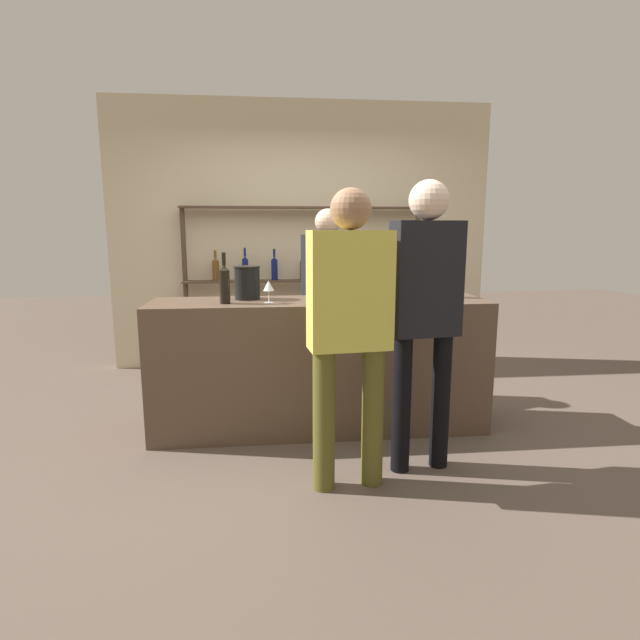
{
  "coord_description": "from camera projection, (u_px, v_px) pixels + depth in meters",
  "views": [
    {
      "loc": [
        -0.37,
        -3.57,
        1.48
      ],
      "look_at": [
        0.0,
        0.0,
        0.83
      ],
      "focal_mm": 28.0,
      "sensor_mm": 36.0,
      "label": 1
    }
  ],
  "objects": [
    {
      "name": "counter_bottle_3",
      "position": [
        332.0,
        283.0,
        3.53
      ],
      "size": [
        0.08,
        0.08,
        0.34
      ],
      "color": "black",
      "rests_on": "bar_counter"
    },
    {
      "name": "cork_jar",
      "position": [
        362.0,
        287.0,
        3.75
      ],
      "size": [
        0.11,
        0.11,
        0.17
      ],
      "color": "silver",
      "rests_on": "bar_counter"
    },
    {
      "name": "customer_center",
      "position": [
        350.0,
        318.0,
        2.75
      ],
      "size": [
        0.47,
        0.24,
        1.7
      ],
      "rotation": [
        0.0,
        0.0,
        1.67
      ],
      "color": "brown",
      "rests_on": "ground_plane"
    },
    {
      "name": "ice_bucket",
      "position": [
        247.0,
        283.0,
        3.65
      ],
      "size": [
        0.19,
        0.19,
        0.24
      ],
      "color": "black",
      "rests_on": "bar_counter"
    },
    {
      "name": "ground_plane",
      "position": [
        320.0,
        427.0,
        3.79
      ],
      "size": [
        16.0,
        16.0,
        0.0
      ],
      "primitive_type": "plane",
      "color": "brown"
    },
    {
      "name": "counter_bottle_0",
      "position": [
        457.0,
        282.0,
        3.73
      ],
      "size": [
        0.07,
        0.07,
        0.33
      ],
      "color": "black",
      "rests_on": "bar_counter"
    },
    {
      "name": "counter_bottle_2",
      "position": [
        401.0,
        281.0,
        3.65
      ],
      "size": [
        0.07,
        0.07,
        0.34
      ],
      "color": "silver",
      "rests_on": "bar_counter"
    },
    {
      "name": "wine_glass",
      "position": [
        269.0,
        286.0,
        3.47
      ],
      "size": [
        0.08,
        0.08,
        0.16
      ],
      "color": "silver",
      "rests_on": "bar_counter"
    },
    {
      "name": "counter_bottle_1",
      "position": [
        225.0,
        284.0,
        3.43
      ],
      "size": [
        0.07,
        0.07,
        0.35
      ],
      "color": "black",
      "rests_on": "bar_counter"
    },
    {
      "name": "server_behind_counter",
      "position": [
        327.0,
        288.0,
        4.33
      ],
      "size": [
        0.46,
        0.29,
        1.65
      ],
      "rotation": [
        0.0,
        0.0,
        -1.3
      ],
      "color": "black",
      "rests_on": "ground_plane"
    },
    {
      "name": "back_wall",
      "position": [
        302.0,
        237.0,
        5.39
      ],
      "size": [
        4.04,
        0.12,
        2.8
      ],
      "primitive_type": "cube",
      "color": "beige",
      "rests_on": "ground_plane"
    },
    {
      "name": "customer_right",
      "position": [
        425.0,
        302.0,
        2.96
      ],
      "size": [
        0.43,
        0.23,
        1.76
      ],
      "rotation": [
        0.0,
        0.0,
        1.71
      ],
      "color": "black",
      "rests_on": "ground_plane"
    },
    {
      "name": "bar_counter",
      "position": [
        320.0,
        365.0,
        3.7
      ],
      "size": [
        2.44,
        0.58,
        0.97
      ],
      "primitive_type": "cube",
      "color": "brown",
      "rests_on": "ground_plane"
    },
    {
      "name": "back_shelf",
      "position": [
        304.0,
        261.0,
        5.26
      ],
      "size": [
        2.51,
        0.18,
        1.71
      ],
      "color": "#4C3828",
      "rests_on": "ground_plane"
    }
  ]
}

